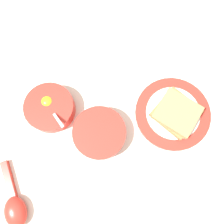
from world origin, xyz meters
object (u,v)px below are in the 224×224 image
egg_bowl (50,109)px  toast_sandwich (177,114)px  soup_spoon (14,209)px  toast_plate (173,115)px  congee_bowl (99,135)px

egg_bowl → toast_sandwich: 0.35m
egg_bowl → toast_sandwich: egg_bowl is taller
soup_spoon → toast_plate: bearing=-57.9°
soup_spoon → congee_bowl: 0.28m
toast_sandwich → congee_bowl: congee_bowl is taller
toast_plate → soup_spoon: (-0.26, 0.41, 0.01)m
egg_bowl → soup_spoon: egg_bowl is taller
egg_bowl → soup_spoon: (-0.26, 0.07, -0.01)m
toast_plate → egg_bowl: bearing=89.8°
toast_plate → soup_spoon: bearing=122.1°
soup_spoon → congee_bowl: (0.19, -0.21, 0.01)m
soup_spoon → congee_bowl: bearing=-47.2°
egg_bowl → congee_bowl: egg_bowl is taller
toast_plate → soup_spoon: 0.48m
soup_spoon → egg_bowl: bearing=-14.5°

